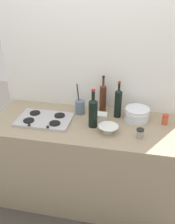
{
  "coord_description": "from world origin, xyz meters",
  "views": [
    {
      "loc": [
        0.38,
        -1.87,
        2.04
      ],
      "look_at": [
        0.0,
        0.0,
        1.02
      ],
      "focal_mm": 38.79,
      "sensor_mm": 36.0,
      "label": 1
    }
  ],
  "objects_px": {
    "condiment_jar_front": "(140,133)",
    "condiment_jar_rear": "(165,120)",
    "mixing_bowl": "(108,129)",
    "butter_dish": "(100,116)",
    "wine_bottle_mid_right": "(93,112)",
    "wine_bottle_leftmost": "(118,103)",
    "wine_bottle_mid_left": "(103,97)",
    "utensil_crock": "(80,107)",
    "plate_stack": "(137,114)",
    "stovetop_hob": "(45,119)"
  },
  "relations": [
    {
      "from": "wine_bottle_leftmost",
      "to": "wine_bottle_mid_left",
      "type": "distance_m",
      "value": 0.18
    },
    {
      "from": "plate_stack",
      "to": "wine_bottle_leftmost",
      "type": "xyz_separation_m",
      "value": [
        -0.18,
        0.03,
        0.09
      ]
    },
    {
      "from": "butter_dish",
      "to": "condiment_jar_rear",
      "type": "height_order",
      "value": "condiment_jar_rear"
    },
    {
      "from": "wine_bottle_leftmost",
      "to": "utensil_crock",
      "type": "height_order",
      "value": "wine_bottle_leftmost"
    },
    {
      "from": "wine_bottle_leftmost",
      "to": "wine_bottle_mid_right",
      "type": "xyz_separation_m",
      "value": [
        -0.2,
        -0.23,
        -0.0
      ]
    },
    {
      "from": "butter_dish",
      "to": "condiment_jar_front",
      "type": "distance_m",
      "value": 0.44
    },
    {
      "from": "plate_stack",
      "to": "wine_bottle_leftmost",
      "type": "distance_m",
      "value": 0.2
    },
    {
      "from": "mixing_bowl",
      "to": "butter_dish",
      "type": "xyz_separation_m",
      "value": [
        -0.11,
        0.2,
        -0.0
      ]
    },
    {
      "from": "wine_bottle_mid_left",
      "to": "wine_bottle_mid_right",
      "type": "xyz_separation_m",
      "value": [
        -0.04,
        -0.31,
        -0.0
      ]
    },
    {
      "from": "condiment_jar_front",
      "to": "condiment_jar_rear",
      "type": "height_order",
      "value": "condiment_jar_rear"
    },
    {
      "from": "butter_dish",
      "to": "condiment_jar_rear",
      "type": "xyz_separation_m",
      "value": [
        0.6,
        0.03,
        0.02
      ]
    },
    {
      "from": "stovetop_hob",
      "to": "wine_bottle_leftmost",
      "type": "distance_m",
      "value": 0.71
    },
    {
      "from": "stovetop_hob",
      "to": "condiment_jar_rear",
      "type": "height_order",
      "value": "condiment_jar_rear"
    },
    {
      "from": "mixing_bowl",
      "to": "condiment_jar_front",
      "type": "distance_m",
      "value": 0.27
    },
    {
      "from": "plate_stack",
      "to": "mixing_bowl",
      "type": "xyz_separation_m",
      "value": [
        -0.24,
        -0.27,
        -0.02
      ]
    },
    {
      "from": "plate_stack",
      "to": "condiment_jar_rear",
      "type": "xyz_separation_m",
      "value": [
        0.25,
        -0.03,
        -0.01
      ]
    },
    {
      "from": "plate_stack",
      "to": "wine_bottle_mid_left",
      "type": "xyz_separation_m",
      "value": [
        -0.34,
        0.12,
        0.09
      ]
    },
    {
      "from": "plate_stack",
      "to": "wine_bottle_mid_right",
      "type": "height_order",
      "value": "wine_bottle_mid_right"
    },
    {
      "from": "mixing_bowl",
      "to": "utensil_crock",
      "type": "relative_size",
      "value": 0.58
    },
    {
      "from": "stovetop_hob",
      "to": "wine_bottle_mid_left",
      "type": "xyz_separation_m",
      "value": [
        0.5,
        0.31,
        0.13
      ]
    },
    {
      "from": "wine_bottle_leftmost",
      "to": "wine_bottle_mid_left",
      "type": "relative_size",
      "value": 0.98
    },
    {
      "from": "plate_stack",
      "to": "mixing_bowl",
      "type": "relative_size",
      "value": 1.31
    },
    {
      "from": "condiment_jar_front",
      "to": "condiment_jar_rear",
      "type": "bearing_deg",
      "value": 50.51
    },
    {
      "from": "mixing_bowl",
      "to": "utensil_crock",
      "type": "height_order",
      "value": "utensil_crock"
    },
    {
      "from": "wine_bottle_leftmost",
      "to": "wine_bottle_mid_left",
      "type": "xyz_separation_m",
      "value": [
        -0.16,
        0.09,
        0.0
      ]
    },
    {
      "from": "wine_bottle_leftmost",
      "to": "butter_dish",
      "type": "height_order",
      "value": "wine_bottle_leftmost"
    },
    {
      "from": "wine_bottle_leftmost",
      "to": "utensil_crock",
      "type": "relative_size",
      "value": 1.19
    },
    {
      "from": "condiment_jar_rear",
      "to": "mixing_bowl",
      "type": "bearing_deg",
      "value": -154.07
    },
    {
      "from": "plate_stack",
      "to": "wine_bottle_mid_left",
      "type": "distance_m",
      "value": 0.37
    },
    {
      "from": "wine_bottle_leftmost",
      "to": "condiment_jar_front",
      "type": "distance_m",
      "value": 0.4
    },
    {
      "from": "plate_stack",
      "to": "condiment_jar_front",
      "type": "height_order",
      "value": "plate_stack"
    },
    {
      "from": "mixing_bowl",
      "to": "condiment_jar_rear",
      "type": "bearing_deg",
      "value": 25.93
    },
    {
      "from": "stovetop_hob",
      "to": "mixing_bowl",
      "type": "xyz_separation_m",
      "value": [
        0.61,
        -0.08,
        0.02
      ]
    },
    {
      "from": "stovetop_hob",
      "to": "condiment_jar_front",
      "type": "relative_size",
      "value": 6.14
    },
    {
      "from": "wine_bottle_mid_right",
      "to": "butter_dish",
      "type": "height_order",
      "value": "wine_bottle_mid_right"
    },
    {
      "from": "wine_bottle_leftmost",
      "to": "condiment_jar_rear",
      "type": "relative_size",
      "value": 3.88
    },
    {
      "from": "wine_bottle_leftmost",
      "to": "mixing_bowl",
      "type": "xyz_separation_m",
      "value": [
        -0.05,
        -0.3,
        -0.11
      ]
    },
    {
      "from": "wine_bottle_leftmost",
      "to": "wine_bottle_mid_right",
      "type": "relative_size",
      "value": 1.0
    },
    {
      "from": "wine_bottle_mid_right",
      "to": "mixing_bowl",
      "type": "height_order",
      "value": "wine_bottle_mid_right"
    },
    {
      "from": "wine_bottle_mid_left",
      "to": "butter_dish",
      "type": "height_order",
      "value": "wine_bottle_mid_left"
    },
    {
      "from": "wine_bottle_leftmost",
      "to": "wine_bottle_mid_right",
      "type": "bearing_deg",
      "value": -131.3
    },
    {
      "from": "plate_stack",
      "to": "butter_dish",
      "type": "bearing_deg",
      "value": -169.37
    },
    {
      "from": "mixing_bowl",
      "to": "condiment_jar_rear",
      "type": "relative_size",
      "value": 1.89
    },
    {
      "from": "utensil_crock",
      "to": "condiment_jar_rear",
      "type": "xyz_separation_m",
      "value": [
        0.81,
        -0.05,
        -0.02
      ]
    },
    {
      "from": "butter_dish",
      "to": "utensil_crock",
      "type": "height_order",
      "value": "utensil_crock"
    },
    {
      "from": "butter_dish",
      "to": "mixing_bowl",
      "type": "bearing_deg",
      "value": -62.41
    },
    {
      "from": "wine_bottle_leftmost",
      "to": "butter_dish",
      "type": "distance_m",
      "value": 0.22
    },
    {
      "from": "mixing_bowl",
      "to": "stovetop_hob",
      "type": "bearing_deg",
      "value": 172.7
    },
    {
      "from": "mixing_bowl",
      "to": "wine_bottle_mid_right",
      "type": "bearing_deg",
      "value": 154.59
    },
    {
      "from": "wine_bottle_leftmost",
      "to": "wine_bottle_mid_right",
      "type": "distance_m",
      "value": 0.3
    }
  ]
}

